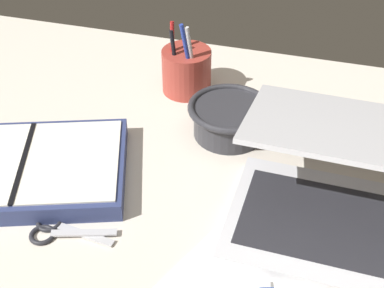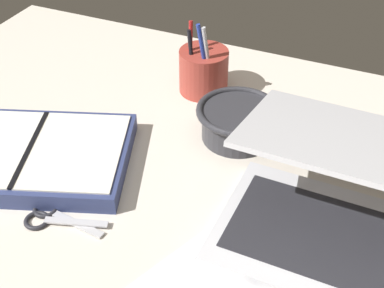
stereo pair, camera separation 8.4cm
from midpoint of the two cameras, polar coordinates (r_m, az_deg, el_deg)
name	(u,v)px [view 1 (the left image)]	position (r cm, az deg, el deg)	size (l,w,h in cm)	color
desk_top	(204,201)	(85.98, -1.56, -6.22)	(140.00, 100.00, 2.00)	beige
laptop	(340,193)	(80.31, 12.66, -5.24)	(31.38, 31.80, 15.46)	silver
bowl	(229,118)	(95.89, 1.46, 2.72)	(15.14, 15.14, 6.31)	#2D2D33
pen_cup	(186,70)	(107.85, -2.86, 7.77)	(9.86, 9.86, 15.97)	#9E382D
planner	(25,169)	(93.16, -19.88, -2.61)	(38.33, 32.20, 3.57)	navy
scissors	(55,230)	(83.48, -17.26, -8.87)	(12.90, 6.43, 0.80)	#B7B7BC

